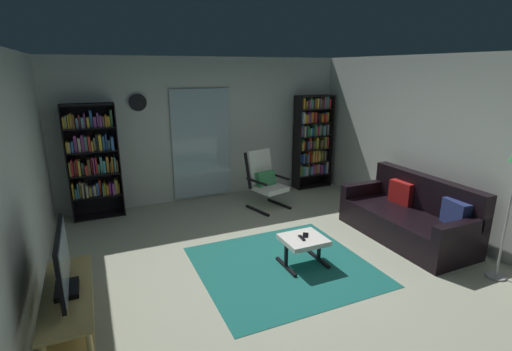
{
  "coord_description": "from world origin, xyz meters",
  "views": [
    {
      "loc": [
        -2.0,
        -3.77,
        2.4
      ],
      "look_at": [
        -0.02,
        0.64,
        1.01
      ],
      "focal_mm": 26.24,
      "sensor_mm": 36.0,
      "label": 1
    }
  ],
  "objects_px": {
    "ottoman": "(303,242)",
    "tv_remote": "(302,238)",
    "bookshelf_near_sofa": "(312,139)",
    "cell_phone": "(305,235)",
    "television": "(63,264)",
    "lounge_armchair": "(265,178)",
    "wall_clock": "(138,102)",
    "tv_stand": "(70,305)",
    "leather_sofa": "(410,217)",
    "bookshelf_near_tv": "(93,158)"
  },
  "relations": [
    {
      "from": "ottoman",
      "to": "tv_remote",
      "type": "bearing_deg",
      "value": -156.11
    },
    {
      "from": "bookshelf_near_sofa",
      "to": "cell_phone",
      "type": "bearing_deg",
      "value": -123.39
    },
    {
      "from": "television",
      "to": "tv_remote",
      "type": "distance_m",
      "value": 2.63
    },
    {
      "from": "ottoman",
      "to": "cell_phone",
      "type": "height_order",
      "value": "cell_phone"
    },
    {
      "from": "television",
      "to": "tv_remote",
      "type": "xyz_separation_m",
      "value": [
        2.6,
        0.21,
        -0.35
      ]
    },
    {
      "from": "lounge_armchair",
      "to": "wall_clock",
      "type": "xyz_separation_m",
      "value": [
        -1.94,
        0.89,
        1.32
      ]
    },
    {
      "from": "cell_phone",
      "to": "wall_clock",
      "type": "xyz_separation_m",
      "value": [
        -1.55,
        2.91,
        1.47
      ]
    },
    {
      "from": "tv_stand",
      "to": "tv_remote",
      "type": "distance_m",
      "value": 2.61
    },
    {
      "from": "tv_remote",
      "to": "wall_clock",
      "type": "bearing_deg",
      "value": 123.02
    },
    {
      "from": "bookshelf_near_sofa",
      "to": "leather_sofa",
      "type": "distance_m",
      "value": 2.8
    },
    {
      "from": "bookshelf_near_tv",
      "to": "lounge_armchair",
      "type": "distance_m",
      "value": 2.86
    },
    {
      "from": "bookshelf_near_tv",
      "to": "leather_sofa",
      "type": "distance_m",
      "value": 4.99
    },
    {
      "from": "tv_stand",
      "to": "wall_clock",
      "type": "relative_size",
      "value": 4.7
    },
    {
      "from": "ottoman",
      "to": "television",
      "type": "bearing_deg",
      "value": -175.16
    },
    {
      "from": "television",
      "to": "leather_sofa",
      "type": "distance_m",
      "value": 4.48
    },
    {
      "from": "television",
      "to": "bookshelf_near_sofa",
      "type": "height_order",
      "value": "bookshelf_near_sofa"
    },
    {
      "from": "lounge_armchair",
      "to": "ottoman",
      "type": "distance_m",
      "value": 2.12
    },
    {
      "from": "television",
      "to": "bookshelf_near_sofa",
      "type": "bearing_deg",
      "value": 33.68
    },
    {
      "from": "tv_remote",
      "to": "bookshelf_near_tv",
      "type": "bearing_deg",
      "value": 135.54
    },
    {
      "from": "bookshelf_near_sofa",
      "to": "wall_clock",
      "type": "bearing_deg",
      "value": 176.74
    },
    {
      "from": "wall_clock",
      "to": "bookshelf_near_sofa",
      "type": "bearing_deg",
      "value": -3.26
    },
    {
      "from": "tv_remote",
      "to": "television",
      "type": "bearing_deg",
      "value": -168.58
    },
    {
      "from": "tv_stand",
      "to": "leather_sofa",
      "type": "height_order",
      "value": "leather_sofa"
    },
    {
      "from": "television",
      "to": "bookshelf_near_tv",
      "type": "bearing_deg",
      "value": 83.46
    },
    {
      "from": "tv_stand",
      "to": "lounge_armchair",
      "type": "relative_size",
      "value": 1.33
    },
    {
      "from": "television",
      "to": "cell_phone",
      "type": "relative_size",
      "value": 6.56
    },
    {
      "from": "tv_stand",
      "to": "television",
      "type": "height_order",
      "value": "television"
    },
    {
      "from": "bookshelf_near_sofa",
      "to": "cell_phone",
      "type": "relative_size",
      "value": 13.46
    },
    {
      "from": "bookshelf_near_tv",
      "to": "bookshelf_near_sofa",
      "type": "relative_size",
      "value": 1.0
    },
    {
      "from": "tv_stand",
      "to": "lounge_armchair",
      "type": "height_order",
      "value": "lounge_armchair"
    },
    {
      "from": "television",
      "to": "lounge_armchair",
      "type": "bearing_deg",
      "value": 36.6
    },
    {
      "from": "bookshelf_near_tv",
      "to": "wall_clock",
      "type": "relative_size",
      "value": 6.47
    },
    {
      "from": "leather_sofa",
      "to": "wall_clock",
      "type": "xyz_separation_m",
      "value": [
        -3.31,
        2.9,
        1.54
      ]
    },
    {
      "from": "lounge_armchair",
      "to": "tv_remote",
      "type": "relative_size",
      "value": 7.1
    },
    {
      "from": "tv_remote",
      "to": "wall_clock",
      "type": "distance_m",
      "value": 3.62
    },
    {
      "from": "tv_stand",
      "to": "cell_phone",
      "type": "distance_m",
      "value": 2.7
    },
    {
      "from": "wall_clock",
      "to": "cell_phone",
      "type": "bearing_deg",
      "value": -62.04
    },
    {
      "from": "wall_clock",
      "to": "ottoman",
      "type": "bearing_deg",
      "value": -63.17
    },
    {
      "from": "tv_stand",
      "to": "ottoman",
      "type": "bearing_deg",
      "value": 4.45
    },
    {
      "from": "bookshelf_near_tv",
      "to": "leather_sofa",
      "type": "xyz_separation_m",
      "value": [
        4.11,
        -2.74,
        -0.69
      ]
    },
    {
      "from": "ottoman",
      "to": "tv_remote",
      "type": "xyz_separation_m",
      "value": [
        -0.03,
        -0.02,
        0.08
      ]
    },
    {
      "from": "bookshelf_near_sofa",
      "to": "lounge_armchair",
      "type": "distance_m",
      "value": 1.63
    },
    {
      "from": "bookshelf_near_sofa",
      "to": "wall_clock",
      "type": "height_order",
      "value": "wall_clock"
    },
    {
      "from": "leather_sofa",
      "to": "cell_phone",
      "type": "relative_size",
      "value": 13.68
    },
    {
      "from": "tv_remote",
      "to": "bookshelf_near_sofa",
      "type": "bearing_deg",
      "value": 62.72
    },
    {
      "from": "leather_sofa",
      "to": "bookshelf_near_tv",
      "type": "bearing_deg",
      "value": 146.25
    },
    {
      "from": "television",
      "to": "lounge_armchair",
      "type": "distance_m",
      "value": 3.83
    },
    {
      "from": "television",
      "to": "wall_clock",
      "type": "height_order",
      "value": "wall_clock"
    },
    {
      "from": "lounge_armchair",
      "to": "cell_phone",
      "type": "height_order",
      "value": "lounge_armchair"
    },
    {
      "from": "tv_stand",
      "to": "bookshelf_near_sofa",
      "type": "xyz_separation_m",
      "value": [
        4.48,
        2.96,
        0.71
      ]
    }
  ]
}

